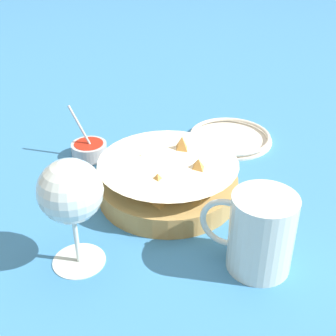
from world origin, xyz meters
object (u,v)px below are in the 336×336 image
at_px(sauce_cup, 89,149).
at_px(wine_glass, 71,194).
at_px(food_basket, 169,181).
at_px(side_plate, 230,137).
at_px(beer_mug, 260,235).

bearing_deg(sauce_cup, wine_glass, 117.99).
bearing_deg(food_basket, wine_glass, 74.86).
xyz_separation_m(food_basket, sauce_cup, (0.20, -0.07, -0.01)).
bearing_deg(sauce_cup, side_plate, -143.46).
distance_m(food_basket, sauce_cup, 0.21).
bearing_deg(beer_mug, wine_glass, 21.05).
distance_m(wine_glass, side_plate, 0.48).
xyz_separation_m(sauce_cup, beer_mug, (-0.39, 0.18, 0.04)).
relative_size(beer_mug, side_plate, 0.76).
xyz_separation_m(sauce_cup, wine_glass, (-0.15, 0.28, 0.10)).
bearing_deg(side_plate, sauce_cup, 36.54).
height_order(food_basket, wine_glass, wine_glass).
distance_m(sauce_cup, side_plate, 0.30).
xyz_separation_m(wine_glass, side_plate, (-0.10, -0.46, -0.11)).
xyz_separation_m(sauce_cup, side_plate, (-0.24, -0.18, -0.01)).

